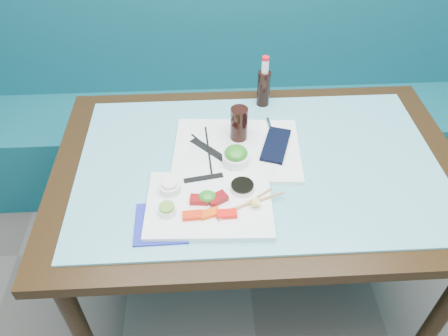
{
  "coord_description": "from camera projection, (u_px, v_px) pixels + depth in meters",
  "views": [
    {
      "loc": [
        -0.18,
        0.37,
        1.77
      ],
      "look_at": [
        -0.12,
        1.39,
        0.8
      ],
      "focal_mm": 35.0,
      "sensor_mm": 36.0,
      "label": 1
    }
  ],
  "objects": [
    {
      "name": "dining_table",
      "position": [
        257.0,
        182.0,
        1.55
      ],
      "size": [
        1.4,
        0.9,
        0.75
      ],
      "color": "black",
      "rests_on": "ground"
    },
    {
      "name": "seaweed_garnish",
      "position": [
        207.0,
        197.0,
        1.32
      ],
      "size": [
        0.06,
        0.06,
        0.03
      ],
      "primitive_type": "ellipsoid",
      "rotation": [
        0.0,
        0.0,
        0.12
      ],
      "color": "#237E1D",
      "rests_on": "sashimi_plate"
    },
    {
      "name": "black_chopstick_b",
      "position": [
        211.0,
        150.0,
        1.5
      ],
      "size": [
        0.14,
        0.18,
        0.01
      ],
      "primitive_type": "cylinder",
      "rotation": [
        1.57,
        0.0,
        0.63
      ],
      "color": "black",
      "rests_on": "serving_tray"
    },
    {
      "name": "booth_bench",
      "position": [
        237.0,
        109.0,
        2.36
      ],
      "size": [
        3.0,
        0.56,
        1.17
      ],
      "color": "#0E4F5B",
      "rests_on": "ground"
    },
    {
      "name": "ginger_fill",
      "position": [
        169.0,
        184.0,
        1.34
      ],
      "size": [
        0.06,
        0.06,
        0.01
      ],
      "primitive_type": "cylinder",
      "rotation": [
        0.0,
        0.0,
        -0.28
      ],
      "color": "white",
      "rests_on": "ramekin_ginger"
    },
    {
      "name": "salmon_right",
      "position": [
        227.0,
        214.0,
        1.28
      ],
      "size": [
        0.06,
        0.03,
        0.01
      ],
      "primitive_type": "cube",
      "rotation": [
        0.0,
        0.0,
        0.03
      ],
      "color": "#FC130A",
      "rests_on": "sashimi_plate"
    },
    {
      "name": "cola_bottle_body",
      "position": [
        264.0,
        89.0,
        1.69
      ],
      "size": [
        0.06,
        0.06,
        0.14
      ],
      "primitive_type": "cylinder",
      "rotation": [
        0.0,
        0.0,
        -0.36
      ],
      "color": "black",
      "rests_on": "glass_top"
    },
    {
      "name": "seaweed_bowl",
      "position": [
        236.0,
        159.0,
        1.45
      ],
      "size": [
        0.12,
        0.12,
        0.04
      ],
      "primitive_type": "cylinder",
      "rotation": [
        0.0,
        0.0,
        0.36
      ],
      "color": "white",
      "rests_on": "serving_tray"
    },
    {
      "name": "chopstick_sleeve",
      "position": [
        204.0,
        178.0,
        1.4
      ],
      "size": [
        0.13,
        0.04,
        0.0
      ],
      "primitive_type": "cube",
      "rotation": [
        0.0,
        0.0,
        0.17
      ],
      "color": "black",
      "rests_on": "sashimi_plate"
    },
    {
      "name": "tuna_right",
      "position": [
        217.0,
        199.0,
        1.32
      ],
      "size": [
        0.07,
        0.06,
        0.02
      ],
      "primitive_type": "cube",
      "rotation": [
        0.0,
        0.0,
        0.53
      ],
      "color": "maroon",
      "rests_on": "sashimi_plate"
    },
    {
      "name": "salmon_left",
      "position": [
        193.0,
        215.0,
        1.28
      ],
      "size": [
        0.06,
        0.03,
        0.01
      ],
      "primitive_type": "cube",
      "rotation": [
        0.0,
        0.0,
        0.06
      ],
      "color": "#F52B09",
      "rests_on": "sashimi_plate"
    },
    {
      "name": "cola_bottle_neck",
      "position": [
        265.0,
        66.0,
        1.62
      ],
      "size": [
        0.03,
        0.03,
        0.05
      ],
      "primitive_type": "cylinder",
      "rotation": [
        0.0,
        0.0,
        0.33
      ],
      "color": "silver",
      "rests_on": "cola_bottle_body"
    },
    {
      "name": "soy_fill",
      "position": [
        242.0,
        185.0,
        1.35
      ],
      "size": [
        0.09,
        0.09,
        0.01
      ],
      "primitive_type": "cylinder",
      "rotation": [
        0.0,
        0.0,
        0.36
      ],
      "color": "black",
      "rests_on": "soy_dish"
    },
    {
      "name": "salmon_mid",
      "position": [
        210.0,
        213.0,
        1.28
      ],
      "size": [
        0.06,
        0.04,
        0.01
      ],
      "primitive_type": "cube",
      "rotation": [
        0.0,
        0.0,
        0.29
      ],
      "color": "#F64E09",
      "rests_on": "sashimi_plate"
    },
    {
      "name": "wooden_chopstick_b",
      "position": [
        249.0,
        204.0,
        1.32
      ],
      "size": [
        0.23,
        0.09,
        0.01
      ],
      "primitive_type": "cylinder",
      "rotation": [
        1.57,
        0.0,
        -1.22
      ],
      "color": "#AB7A50",
      "rests_on": "sashimi_plate"
    },
    {
      "name": "sashimi_plate",
      "position": [
        209.0,
        205.0,
        1.33
      ],
      "size": [
        0.39,
        0.29,
        0.02
      ],
      "primitive_type": "cube",
      "rotation": [
        0.0,
        0.0,
        -0.04
      ],
      "color": "white",
      "rests_on": "glass_top"
    },
    {
      "name": "black_chopstick_a",
      "position": [
        209.0,
        150.0,
        1.5
      ],
      "size": [
        0.02,
        0.26,
        0.01
      ],
      "primitive_type": "cylinder",
      "rotation": [
        1.57,
        0.0,
        0.06
      ],
      "color": "black",
      "rests_on": "serving_tray"
    },
    {
      "name": "ramekin_ginger",
      "position": [
        170.0,
        188.0,
        1.35
      ],
      "size": [
        0.08,
        0.08,
        0.03
      ],
      "primitive_type": "cylinder",
      "rotation": [
        0.0,
        0.0,
        0.18
      ],
      "color": "silver",
      "rests_on": "sashimi_plate"
    },
    {
      "name": "serving_tray",
      "position": [
        237.0,
        150.0,
        1.52
      ],
      "size": [
        0.46,
        0.36,
        0.02
      ],
      "primitive_type": "cube",
      "rotation": [
        0.0,
        0.0,
        -0.07
      ],
      "color": "white",
      "rests_on": "glass_top"
    },
    {
      "name": "seaweed_salad",
      "position": [
        236.0,
        153.0,
        1.43
      ],
      "size": [
        0.1,
        0.1,
        0.04
      ],
      "primitive_type": "ellipsoid",
      "rotation": [
        0.0,
        0.0,
        -0.4
      ],
      "color": "#24751B",
      "rests_on": "seaweed_bowl"
    },
    {
      "name": "tuna_left",
      "position": [
        199.0,
        200.0,
        1.32
      ],
      "size": [
        0.06,
        0.04,
        0.02
      ],
      "primitive_type": "cube",
      "rotation": [
        0.0,
        0.0,
        -0.1
      ],
      "color": "maroon",
      "rests_on": "sashimi_plate"
    },
    {
      "name": "wooden_chopstick_a",
      "position": [
        246.0,
        204.0,
        1.32
      ],
      "size": [
        0.18,
        0.13,
        0.01
      ],
      "primitive_type": "cylinder",
      "rotation": [
        1.57,
        0.0,
        -0.97
      ],
      "color": "#A97D4F",
      "rests_on": "sashimi_plate"
    },
    {
      "name": "ramekin_wasabi",
      "position": [
        167.0,
        210.0,
        1.29
      ],
      "size": [
        0.06,
        0.06,
        0.02
      ],
      "primitive_type": "cylinder",
      "rotation": [
        0.0,
        0.0,
        -0.15
      ],
      "color": "white",
      "rests_on": "sashimi_plate"
    },
    {
      "name": "cola_bottle_cap",
      "position": [
        266.0,
        58.0,
        1.6
      ],
      "size": [
        0.03,
        0.03,
        0.01
      ],
      "primitive_type": "cylinder",
      "rotation": [
        0.0,
        0.0,
        0.13
      ],
      "color": "red",
      "rests_on": "cola_bottle_neck"
    },
    {
      "name": "navy_pouch",
      "position": [
        276.0,
        145.0,
        1.51
      ],
      "size": [
        0.13,
        0.2,
        0.01
      ],
      "primitive_type": "cube",
      "rotation": [
        0.0,
        0.0,
        -0.33
      ],
      "color": "black",
      "rests_on": "serving_tray"
    },
    {
      "name": "fork",
      "position": [
        270.0,
        127.0,
        1.59
      ],
      "size": [
        0.02,
        0.1,
        0.01
      ],
      "primitive_type": "cylinder",
      "rotation": [
        1.57,
        0.0,
        0.06
      ],
      "color": "silver",
      "rests_on": "serving_tray"
    },
    {
      "name": "glass_top",
      "position": [
        259.0,
        164.0,
        1.49
      ],
      "size": [
        1.22,
        0.76,
        0.01
      ],
      "primitive_type": "cube",
      "color": "#5CAAB9",
      "rests_on": "dining_table"
    },
    {
      "name": "soy_dish",
      "position": [
        242.0,
        188.0,
        1.36
      ],
      "size": [
        0.1,
        0.1,
        0.02
      ],
      "primitive_type": "cylinder",
      "rotation": [
        0.0,
        0.0,
        0.36
      ],
      "color": "white",
      "rests_on": "sashimi_plate"
    },
    {
      "name": "cola_glass",
      "position": [
        239.0,
        124.0,
        1.51
      ],
      "size": [
        0.08,
        0.08,
        0.13
      ],
      "primitive_type": "cylinder",
      "rotation": [
        0.0,
        0.0,
        0.28
      ],
      "color": "black",
      "rests_on": "serving_tray"
    },
    {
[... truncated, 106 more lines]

